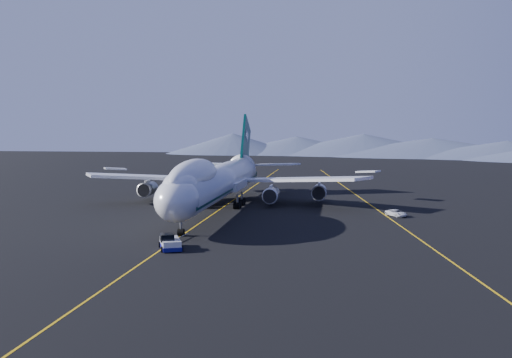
# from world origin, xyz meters

# --- Properties ---
(ground) EXTENTS (500.00, 500.00, 0.00)m
(ground) POSITION_xyz_m (0.00, 0.00, 0.00)
(ground) COLOR black
(ground) RESTS_ON ground
(taxiway_line_main) EXTENTS (0.25, 220.00, 0.01)m
(taxiway_line_main) POSITION_xyz_m (0.00, 0.00, 0.01)
(taxiway_line_main) COLOR gold
(taxiway_line_main) RESTS_ON ground
(taxiway_line_side) EXTENTS (28.08, 198.09, 0.01)m
(taxiway_line_side) POSITION_xyz_m (30.00, 10.00, 0.01)
(taxiway_line_side) COLOR gold
(taxiway_line_side) RESTS_ON ground
(boeing_747) EXTENTS (59.62, 72.43, 19.37)m
(boeing_747) POSITION_xyz_m (0.00, 0.03, 5.81)
(boeing_747) COLOR silver
(boeing_747) RESTS_ON ground
(pushback_tug) EXTENTS (4.22, 5.49, 2.14)m
(pushback_tug) POSITION_xyz_m (1.13, -35.61, 0.67)
(pushback_tug) COLOR silver
(pushback_tug) RESTS_ON ground
(service_van) EXTENTS (4.20, 4.74, 1.22)m
(service_van) POSITION_xyz_m (33.49, -2.68, 0.61)
(service_van) COLOR white
(service_van) RESTS_ON ground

